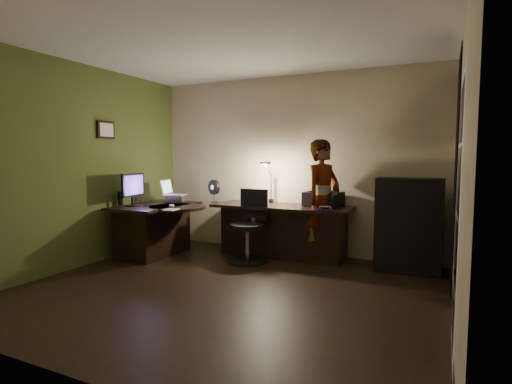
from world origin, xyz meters
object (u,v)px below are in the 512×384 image
at_px(desk_right, 281,231).
at_px(office_chair, 247,226).
at_px(desk_left, 156,230).
at_px(cabinet, 409,225).
at_px(monitor, 132,194).
at_px(person, 323,201).

distance_m(desk_right, office_chair, 0.59).
relative_size(desk_left, cabinet, 1.10).
bearing_deg(monitor, desk_left, 47.37).
bearing_deg(person, cabinet, -69.15).
height_order(cabinet, person, person).
height_order(desk_right, person, person).
bearing_deg(office_chair, desk_right, 55.39).
bearing_deg(monitor, desk_right, 18.34).
bearing_deg(cabinet, person, 179.28).
height_order(monitor, person, person).
height_order(desk_right, office_chair, office_chair).
xyz_separation_m(desk_right, monitor, (-1.92, -0.99, 0.55)).
bearing_deg(desk_right, cabinet, -0.61).
relative_size(monitor, person, 0.30).
distance_m(desk_right, monitor, 2.23).
distance_m(monitor, office_chair, 1.74).
distance_m(desk_left, desk_right, 1.88).
bearing_deg(person, office_chair, 139.10).
bearing_deg(desk_right, office_chair, -122.95).
xyz_separation_m(monitor, person, (2.55, 0.99, -0.08)).
height_order(desk_left, cabinet, cabinet).
height_order(cabinet, monitor, cabinet).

